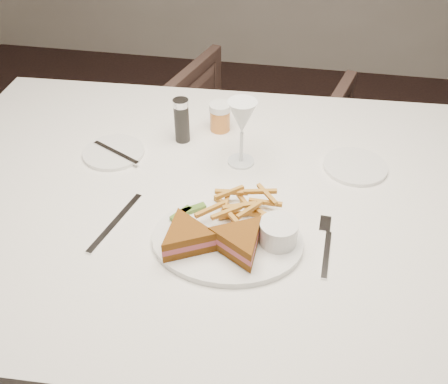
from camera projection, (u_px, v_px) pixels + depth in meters
name	position (u px, v px, depth m)	size (l,w,h in m)	color
table	(227.00, 296.00, 1.42)	(1.54, 1.03, 0.75)	white
chair_far	(251.00, 144.00, 2.07)	(0.66, 0.62, 0.68)	#49332C
table_setting	(230.00, 198.00, 1.11)	(0.78, 0.63, 0.18)	white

